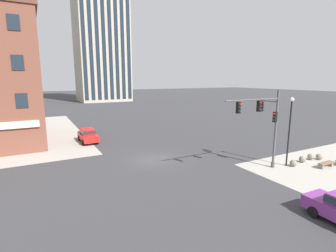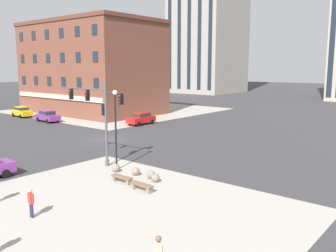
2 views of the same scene
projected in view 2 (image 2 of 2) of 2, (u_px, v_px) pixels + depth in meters
The scene contains 16 objects.
ground_plane at pixel (105, 139), 40.58m from camera, with size 320.00×320.00×0.00m, color #38383A.
sidewalk_corner_slab at pixel (96, 218), 19.50m from camera, with size 20.00×19.00×0.02m, color #A8A399.
sidewalk_far_corner at pixel (116, 110), 68.37m from camera, with size 32.00×32.00×0.02m, color #A8A399.
traffic_signal_main at pixel (99, 111), 29.86m from camera, with size 6.02×2.09×6.99m.
bollard_sphere_curb_a at pixel (116, 168), 27.98m from camera, with size 0.62×0.62×0.62m, color gray.
bollard_sphere_curb_b at pixel (136, 171), 27.10m from camera, with size 0.62×0.62×0.62m, color gray.
bollard_sphere_curb_c at pixel (151, 175), 26.25m from camera, with size 0.62×0.62×0.62m, color gray.
bollard_sphere_curb_d at pixel (155, 178), 25.49m from camera, with size 0.62×0.62×0.62m, color gray.
bench_near_signal at pixel (122, 178), 25.31m from camera, with size 1.80×0.49×0.49m.
bench_mid_block at pixel (142, 186), 23.67m from camera, with size 1.82×0.56×0.49m.
pedestrian_near_bench at pixel (31, 201), 19.40m from camera, with size 0.55×0.24×1.60m.
street_lamp_corner_near at pixel (116, 121), 27.97m from camera, with size 0.36×0.36×6.27m.
car_main_northbound_near at pixel (48, 116), 53.48m from camera, with size 4.50×2.10×1.68m.
car_main_northbound_far at pixel (22, 111), 58.67m from camera, with size 4.52×2.15×1.68m.
car_main_southbound_far at pixel (141, 118), 50.96m from camera, with size 1.95×4.43×1.68m.
storefront_block_near_corner at pixel (91, 68), 64.09m from camera, with size 24.57×14.79×15.74m.
Camera 2 is at (30.71, -26.28, 8.01)m, focal length 38.84 mm.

